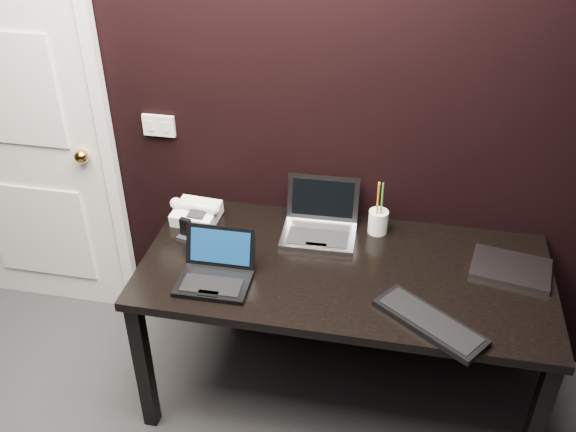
% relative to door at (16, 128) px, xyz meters
% --- Properties ---
extents(wall_back, '(4.00, 0.00, 4.00)m').
position_rel_door_xyz_m(wall_back, '(1.35, 0.02, 0.26)').
color(wall_back, black).
rests_on(wall_back, ground).
extents(door, '(0.99, 0.10, 2.14)m').
position_rel_door_xyz_m(door, '(0.00, 0.00, 0.00)').
color(door, white).
rests_on(door, ground).
extents(wall_switch, '(0.15, 0.02, 0.10)m').
position_rel_door_xyz_m(wall_switch, '(0.73, 0.01, 0.08)').
color(wall_switch, silver).
rests_on(wall_switch, wall_back).
extents(desk, '(1.70, 0.80, 0.74)m').
position_rel_door_xyz_m(desk, '(1.65, -0.38, -0.38)').
color(desk, black).
rests_on(desk, ground).
extents(netbook, '(0.29, 0.26, 0.19)m').
position_rel_door_xyz_m(netbook, '(1.15, -0.56, -0.27)').
color(netbook, black).
rests_on(netbook, desk).
extents(silver_laptop, '(0.33, 0.30, 0.22)m').
position_rel_door_xyz_m(silver_laptop, '(1.51, -0.15, -0.26)').
color(silver_laptop, '#99999E').
rests_on(silver_laptop, desk).
extents(ext_keyboard, '(0.44, 0.37, 0.03)m').
position_rel_door_xyz_m(ext_keyboard, '(2.00, -0.66, -0.29)').
color(ext_keyboard, black).
rests_on(ext_keyboard, desk).
extents(closed_laptop, '(0.35, 0.28, 0.02)m').
position_rel_door_xyz_m(closed_laptop, '(2.32, -0.26, -0.29)').
color(closed_laptop, '#999A9F').
rests_on(closed_laptop, desk).
extents(desk_phone, '(0.24, 0.20, 0.12)m').
position_rel_door_xyz_m(desk_phone, '(0.94, -0.16, -0.26)').
color(desk_phone, white).
rests_on(desk_phone, desk).
extents(mobile_phone, '(0.07, 0.06, 0.10)m').
position_rel_door_xyz_m(mobile_phone, '(0.93, -0.31, -0.27)').
color(mobile_phone, black).
rests_on(mobile_phone, desk).
extents(pen_cup, '(0.11, 0.11, 0.26)m').
position_rel_door_xyz_m(pen_cup, '(1.76, -0.09, -0.25)').
color(pen_cup, white).
rests_on(pen_cup, desk).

